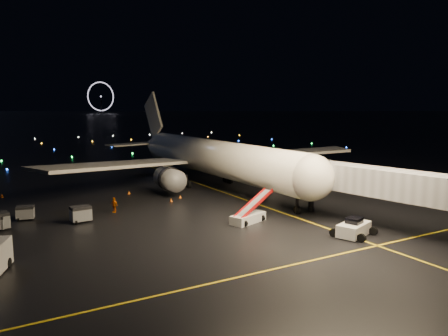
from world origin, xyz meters
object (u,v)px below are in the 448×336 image
Objects in this scene: belt_loader at (248,209)px; baggage_cart_0 at (81,214)px; crew_c at (114,205)px; airliner at (203,137)px; baggage_cart_1 at (25,213)px; pushback_tug at (354,227)px.

belt_loader is 19.03m from baggage_cart_0.
crew_c reaches higher than baggage_cart_0.
airliner is 8.48× the size of belt_loader.
belt_loader is at bearing -35.59° from baggage_cart_0.
airliner is at bearing 96.43° from crew_c.
belt_loader reaches higher than baggage_cart_1.
airliner is at bearing 68.56° from pushback_tug.
belt_loader is 25.87m from baggage_cart_1.
pushback_tug reaches higher than baggage_cart_1.
airliner is 26.46m from belt_loader.
crew_c is 10.10m from baggage_cart_1.
crew_c is 0.87× the size of baggage_cart_0.
airliner is 35.12m from pushback_tug.
airliner reaches higher than pushback_tug.
belt_loader is at bearing -106.70° from airliner.
belt_loader is 3.49× the size of baggage_cart_1.
airliner is 29.57× the size of baggage_cart_1.
baggage_cart_0 reaches higher than baggage_cart_1.
crew_c is (-11.86, 12.23, -0.66)m from belt_loader.
pushback_tug is at bearing -26.80° from baggage_cart_1.
belt_loader is at bearing 17.04° from crew_c.
crew_c is at bearing -147.38° from airliner.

